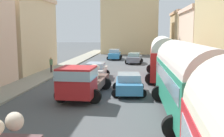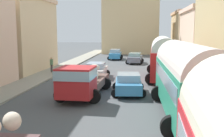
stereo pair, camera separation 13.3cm
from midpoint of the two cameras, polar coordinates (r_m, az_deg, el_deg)
name	(u,v)px [view 2 (the right image)]	position (r m, az deg, el deg)	size (l,w,h in m)	color
ground_plane	(116,77)	(26.08, 1.10, -1.84)	(154.00, 154.00, 0.00)	#4B4F52
sidewalk_left	(45,75)	(27.73, -13.98, -1.34)	(2.50, 70.00, 0.14)	gray
sidewalk_right	(192,78)	(26.38, 16.99, -1.93)	(2.50, 70.00, 0.14)	#A8AA98
building_left_2	(24,34)	(31.17, -18.24, 7.07)	(4.58, 10.18, 8.27)	beige
building_right_3	(203,35)	(39.92, 19.11, 6.76)	(5.44, 12.89, 7.69)	beige
building_right_4	(186,33)	(53.54, 15.63, 7.38)	(4.75, 13.03, 8.15)	tan
distant_church	(131,23)	(54.36, 4.16, 9.80)	(10.92, 7.92, 19.55)	#D6BA87
parked_bus_1	(187,77)	(14.31, 16.02, -1.67)	(3.45, 9.78, 3.90)	#2A9170
parked_bus_2	(164,56)	(25.23, 11.20, 2.68)	(3.46, 9.58, 3.96)	red
cargo_truck_1	(82,80)	(17.88, -6.18, -2.54)	(3.18, 6.96, 2.29)	red
car_0	(96,70)	(25.59, -3.26, -0.36)	(2.44, 4.06, 1.47)	white
car_1	(115,54)	(42.18, 0.82, 3.08)	(2.38, 4.35, 1.62)	#3389CB
car_3	(128,84)	(19.09, 3.74, -3.27)	(2.56, 3.84, 1.47)	#4189C2
car_4	(135,58)	(37.04, 5.05, 2.26)	(2.50, 4.05, 1.46)	slate
pedestrian_3	(52,64)	(28.78, -12.74, 0.93)	(0.48, 0.48, 1.75)	#413B39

